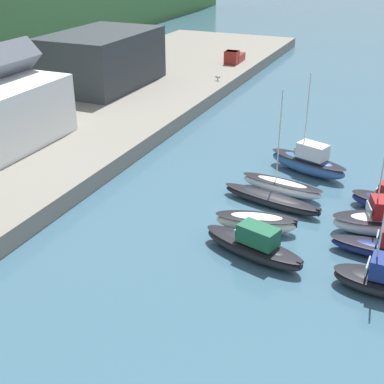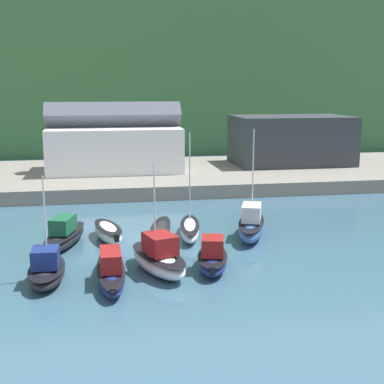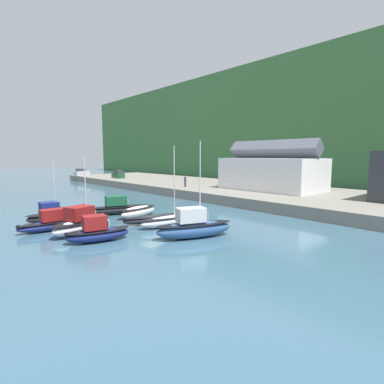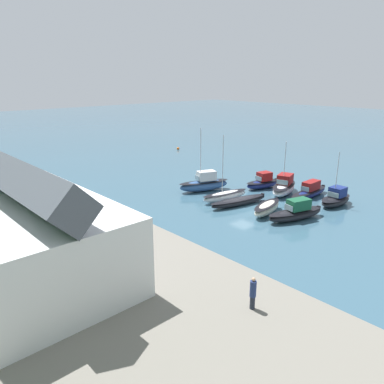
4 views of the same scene
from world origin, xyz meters
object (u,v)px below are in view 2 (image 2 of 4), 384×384
Objects in this scene: moored_boat_6 at (111,270)px; moored_boat_7 at (159,258)px; moored_boat_5 at (47,270)px; moored_boat_2 at (160,232)px; moored_boat_8 at (213,258)px; moored_boat_0 at (65,235)px; moored_boat_3 at (190,229)px; moored_boat_4 at (251,225)px; moored_boat_1 at (108,232)px.

moored_boat_7 is at bearing 19.94° from moored_boat_6.
moored_boat_2 is at bearing 49.30° from moored_boat_5.
moored_boat_7 is 3.61m from moored_boat_8.
moored_boat_0 is 1.04× the size of moored_boat_7.
moored_boat_3 is 0.97× the size of moored_boat_4.
moored_boat_0 is 0.94× the size of moored_boat_6.
moored_boat_3 is (6.58, -0.05, -0.05)m from moored_boat_1.
moored_boat_8 is at bearing -60.66° from moored_boat_2.
moored_boat_6 reaches higher than moored_boat_1.
moored_boat_4 is (14.77, -0.25, 0.20)m from moored_boat_0.
moored_boat_4 is (4.88, -1.06, 0.39)m from moored_boat_3.
moored_boat_4 is at bearing -2.94° from moored_boat_3.
moored_boat_0 is 8.99m from moored_boat_6.
moored_boat_3 reaches higher than moored_boat_1.
moored_boat_1 is 0.72× the size of moored_boat_2.
moored_boat_4 is at bearing 68.73° from moored_boat_8.
moored_boat_0 is at bearing -178.05° from moored_boat_1.
moored_boat_6 is (-4.19, -9.31, 0.25)m from moored_boat_2.
moored_boat_6 is at bearing -102.17° from moored_boat_2.
moored_boat_6 is (3.94, -0.51, -0.08)m from moored_boat_5.
moored_boat_3 is 11.31m from moored_boat_6.
moored_boat_5 reaches higher than moored_boat_0.
moored_boat_0 is 1.26× the size of moored_boat_1.
moored_boat_0 is at bearing -161.21° from moored_boat_4.
moored_boat_1 is 8.63m from moored_boat_7.
moored_boat_5 is 10.70m from moored_boat_8.
moored_boat_5 is (-10.54, -8.66, 0.18)m from moored_boat_3.
moored_boat_1 is at bearing 89.21° from moored_boat_6.
moored_boat_2 is 1.24× the size of moored_boat_5.
moored_boat_6 is (-11.48, -8.12, -0.29)m from moored_boat_4.
moored_boat_3 is 5.01m from moored_boat_4.
moored_boat_0 is at bearing -160.81° from moored_boat_2.
moored_boat_7 is at bearing -85.23° from moored_boat_2.
moored_boat_1 is at bearing 142.07° from moored_boat_8.
moored_boat_1 is at bearing 93.37° from moored_boat_7.
moored_boat_6 is at bearing -124.97° from moored_boat_4.
moored_boat_3 is at bearing 41.43° from moored_boat_5.
moored_boat_5 reaches higher than moored_boat_6.
moored_boat_6 is 1.11× the size of moored_boat_7.
moored_boat_1 is 11.51m from moored_boat_4.
moored_boat_3 reaches higher than moored_boat_6.
moored_boat_2 is 8.64m from moored_boat_8.
moored_boat_5 is at bearing 172.03° from moored_boat_6.
moored_boat_7 reaches higher than moored_boat_8.
moored_boat_4 is at bearing 2.78° from moored_boat_2.
moored_boat_2 is at bearing 65.17° from moored_boat_6.
moored_boat_3 is at bearing 103.60° from moored_boat_8.
moored_boat_5 is (-0.65, -7.86, -0.01)m from moored_boat_0.
moored_boat_0 is at bearing 156.52° from moored_boat_8.
moored_boat_6 is 3.37m from moored_boat_7.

